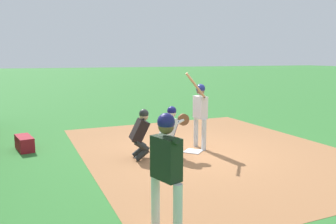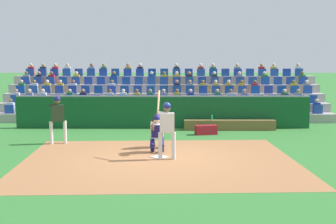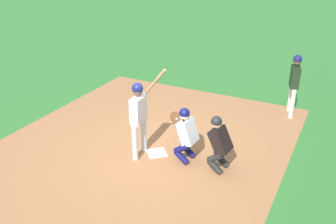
{
  "view_description": "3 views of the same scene",
  "coord_description": "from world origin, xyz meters",
  "px_view_note": "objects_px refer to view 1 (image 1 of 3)",
  "views": [
    {
      "loc": [
        7.98,
        -3.82,
        2.51
      ],
      "look_at": [
        -0.24,
        -0.64,
        1.09
      ],
      "focal_mm": 36.1,
      "sensor_mm": 36.0,
      "label": 1
    },
    {
      "loc": [
        -0.36,
        13.92,
        3.17
      ],
      "look_at": [
        -0.27,
        -1.16,
        1.32
      ],
      "focal_mm": 47.47,
      "sensor_mm": 36.0,
      "label": 2
    },
    {
      "loc": [
        -6.5,
        -3.97,
        4.59
      ],
      "look_at": [
        0.12,
        -0.23,
        1.09
      ],
      "focal_mm": 39.84,
      "sensor_mm": 36.0,
      "label": 3
    }
  ],
  "objects_px": {
    "home_plate_marker": "(193,151)",
    "on_deck_batter": "(166,162)",
    "catcher_crouching": "(171,128)",
    "equipment_duffel_bag": "(24,143)",
    "batter_at_plate": "(200,109)",
    "home_plate_umpire": "(141,132)"
  },
  "relations": [
    {
      "from": "batter_at_plate",
      "to": "equipment_duffel_bag",
      "type": "relative_size",
      "value": 2.4
    },
    {
      "from": "equipment_duffel_bag",
      "to": "catcher_crouching",
      "type": "bearing_deg",
      "value": 48.94
    },
    {
      "from": "on_deck_batter",
      "to": "home_plate_umpire",
      "type": "bearing_deg",
      "value": 168.79
    },
    {
      "from": "home_plate_marker",
      "to": "home_plate_umpire",
      "type": "distance_m",
      "value": 1.64
    },
    {
      "from": "catcher_crouching",
      "to": "home_plate_umpire",
      "type": "relative_size",
      "value": 1.02
    },
    {
      "from": "catcher_crouching",
      "to": "on_deck_batter",
      "type": "bearing_deg",
      "value": -22.55
    },
    {
      "from": "catcher_crouching",
      "to": "equipment_duffel_bag",
      "type": "distance_m",
      "value": 4.08
    },
    {
      "from": "home_plate_marker",
      "to": "catcher_crouching",
      "type": "distance_m",
      "value": 0.99
    },
    {
      "from": "catcher_crouching",
      "to": "equipment_duffel_bag",
      "type": "height_order",
      "value": "catcher_crouching"
    },
    {
      "from": "batter_at_plate",
      "to": "home_plate_umpire",
      "type": "relative_size",
      "value": 1.67
    },
    {
      "from": "home_plate_marker",
      "to": "home_plate_umpire",
      "type": "relative_size",
      "value": 0.34
    },
    {
      "from": "home_plate_marker",
      "to": "on_deck_batter",
      "type": "bearing_deg",
      "value": -30.36
    },
    {
      "from": "home_plate_marker",
      "to": "on_deck_batter",
      "type": "relative_size",
      "value": 0.25
    },
    {
      "from": "catcher_crouching",
      "to": "equipment_duffel_bag",
      "type": "relative_size",
      "value": 1.47
    },
    {
      "from": "home_plate_marker",
      "to": "catcher_crouching",
      "type": "relative_size",
      "value": 0.34
    },
    {
      "from": "catcher_crouching",
      "to": "on_deck_batter",
      "type": "xyz_separation_m",
      "value": [
        3.7,
        -1.53,
        0.36
      ]
    },
    {
      "from": "equipment_duffel_bag",
      "to": "home_plate_marker",
      "type": "bearing_deg",
      "value": 54.15
    },
    {
      "from": "home_plate_marker",
      "to": "on_deck_batter",
      "type": "height_order",
      "value": "on_deck_batter"
    },
    {
      "from": "on_deck_batter",
      "to": "batter_at_plate",
      "type": "bearing_deg",
      "value": 147.88
    },
    {
      "from": "equipment_duffel_bag",
      "to": "on_deck_batter",
      "type": "bearing_deg",
      "value": 7.21
    },
    {
      "from": "batter_at_plate",
      "to": "equipment_duffel_bag",
      "type": "xyz_separation_m",
      "value": [
        -1.59,
        -4.55,
        -0.93
      ]
    },
    {
      "from": "on_deck_batter",
      "to": "home_plate_marker",
      "type": "bearing_deg",
      "value": 149.64
    }
  ]
}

